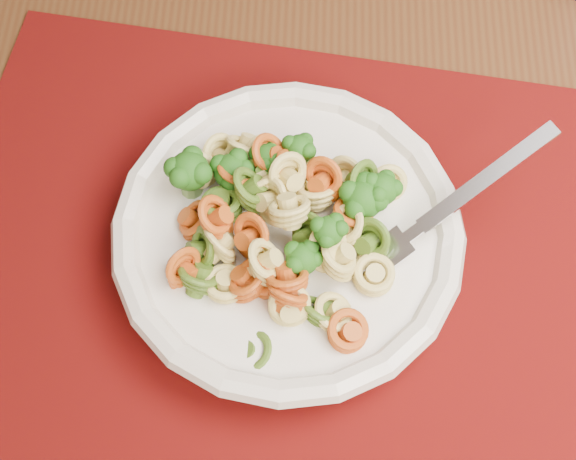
% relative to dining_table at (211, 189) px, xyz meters
% --- Properties ---
extents(dining_table, '(1.73, 1.40, 0.73)m').
position_rel_dining_table_xyz_m(dining_table, '(0.00, 0.00, 0.00)').
color(dining_table, '#492A14').
rests_on(dining_table, ground).
extents(placemat, '(0.54, 0.45, 0.00)m').
position_rel_dining_table_xyz_m(placemat, '(0.08, -0.08, 0.09)').
color(placemat, '#540B03').
rests_on(placemat, dining_table).
extents(pasta_bowl, '(0.25, 0.25, 0.05)m').
position_rel_dining_table_xyz_m(pasta_bowl, '(0.10, -0.07, 0.12)').
color(pasta_bowl, silver).
rests_on(pasta_bowl, placemat).
extents(pasta_broccoli_heap, '(0.21, 0.21, 0.06)m').
position_rel_dining_table_xyz_m(pasta_broccoli_heap, '(0.10, -0.07, 0.14)').
color(pasta_broccoli_heap, '#D2C367').
rests_on(pasta_broccoli_heap, pasta_bowl).
extents(fork, '(0.13, 0.16, 0.08)m').
position_rel_dining_table_xyz_m(fork, '(0.17, -0.06, 0.14)').
color(fork, silver).
rests_on(fork, pasta_bowl).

